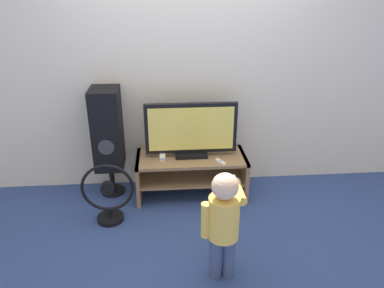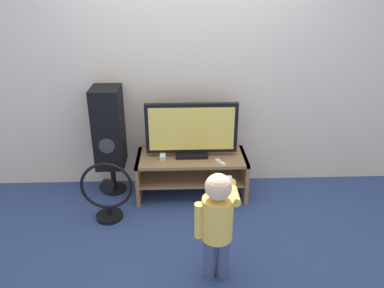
{
  "view_description": "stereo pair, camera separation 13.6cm",
  "coord_description": "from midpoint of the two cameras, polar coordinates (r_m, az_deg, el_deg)",
  "views": [
    {
      "loc": [
        -0.26,
        -3.07,
        2.03
      ],
      "look_at": [
        0.0,
        0.14,
        0.6
      ],
      "focal_mm": 35.0,
      "sensor_mm": 36.0,
      "label": 1
    },
    {
      "loc": [
        -0.13,
        -3.08,
        2.03
      ],
      "look_at": [
        0.0,
        0.14,
        0.6
      ],
      "focal_mm": 35.0,
      "sensor_mm": 36.0,
      "label": 2
    }
  ],
  "objects": [
    {
      "name": "floor_fan",
      "position": [
        3.46,
        -13.76,
        -7.72
      ],
      "size": [
        0.47,
        0.24,
        0.57
      ],
      "color": "black",
      "rests_on": "ground_plane"
    },
    {
      "name": "child",
      "position": [
        2.66,
        3.38,
        -11.17
      ],
      "size": [
        0.33,
        0.48,
        0.86
      ],
      "color": "#3F4C72",
      "rests_on": "ground_plane"
    },
    {
      "name": "tv_stand",
      "position": [
        3.75,
        -1.16,
        -3.84
      ],
      "size": [
        1.08,
        0.48,
        0.43
      ],
      "color": "#93704C",
      "rests_on": "ground_plane"
    },
    {
      "name": "television",
      "position": [
        3.6,
        -1.24,
        2.05
      ],
      "size": [
        0.89,
        0.2,
        0.54
      ],
      "color": "black",
      "rests_on": "tv_stand"
    },
    {
      "name": "remote_primary",
      "position": [
        3.56,
        3.28,
        -2.73
      ],
      "size": [
        0.09,
        0.13,
        0.03
      ],
      "color": "white",
      "rests_on": "tv_stand"
    },
    {
      "name": "speaker_tower",
      "position": [
        3.72,
        -13.79,
        2.0
      ],
      "size": [
        0.27,
        0.34,
        1.1
      ],
      "color": "black",
      "rests_on": "ground_plane"
    },
    {
      "name": "ground_plane",
      "position": [
        3.69,
        -0.89,
        -9.46
      ],
      "size": [
        16.0,
        16.0,
        0.0
      ],
      "primitive_type": "plane",
      "color": "navy"
    },
    {
      "name": "wall_back",
      "position": [
        3.71,
        -1.61,
        12.54
      ],
      "size": [
        10.0,
        0.06,
        2.6
      ],
      "color": "silver",
      "rests_on": "ground_plane"
    },
    {
      "name": "game_console",
      "position": [
        3.67,
        -5.6,
        -1.76
      ],
      "size": [
        0.05,
        0.18,
        0.04
      ],
      "color": "white",
      "rests_on": "tv_stand"
    }
  ]
}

